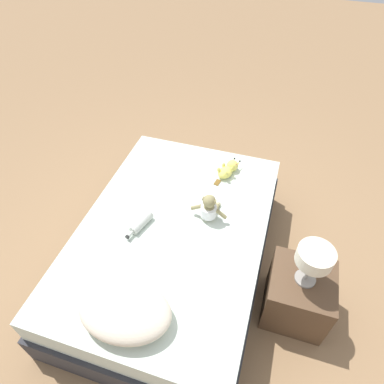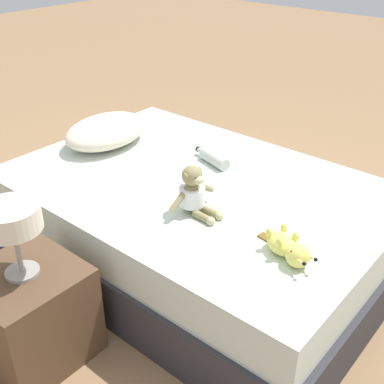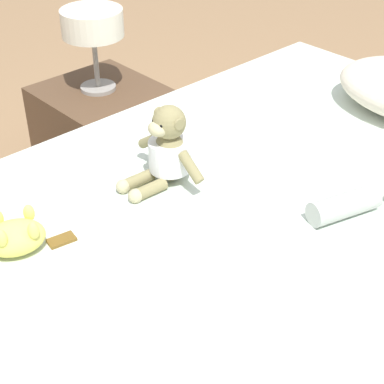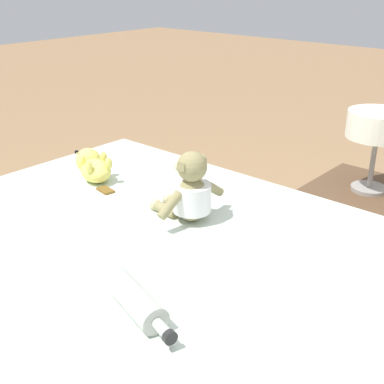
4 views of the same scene
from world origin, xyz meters
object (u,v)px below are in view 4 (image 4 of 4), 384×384
at_px(glass_bottle, 137,301).
at_px(bed, 181,341).
at_px(plush_monkey, 190,192).
at_px(nightstand, 361,240).
at_px(plush_yellow_creature, 93,166).
at_px(bedside_lamp, 378,128).

bearing_deg(glass_bottle, bed, -163.81).
height_order(plush_monkey, nightstand, plush_monkey).
relative_size(bed, glass_bottle, 7.47).
bearing_deg(plush_yellow_creature, nightstand, 131.66).
xyz_separation_m(plush_yellow_creature, nightstand, (-0.72, 0.81, -0.33)).
bearing_deg(glass_bottle, nightstand, 177.60).
bearing_deg(nightstand, plush_monkey, -20.93).
relative_size(glass_bottle, bedside_lamp, 0.85).
height_order(plush_monkey, plush_yellow_creature, plush_monkey).
height_order(bed, nightstand, bed).
bearing_deg(bed, nightstand, 173.32).
relative_size(plush_yellow_creature, nightstand, 0.71).
relative_size(plush_monkey, nightstand, 0.64).
height_order(bed, plush_monkey, plush_monkey).
distance_m(plush_monkey, bedside_lamp, 0.81).
height_order(plush_yellow_creature, glass_bottle, plush_yellow_creature).
distance_m(plush_monkey, glass_bottle, 0.52).
distance_m(nightstand, bedside_lamp, 0.48).
distance_m(bed, plush_yellow_creature, 0.80).
xyz_separation_m(plush_yellow_creature, bedside_lamp, (-0.72, 0.81, 0.15)).
xyz_separation_m(plush_monkey, nightstand, (-0.75, 0.29, -0.38)).
height_order(bed, bedside_lamp, bedside_lamp).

